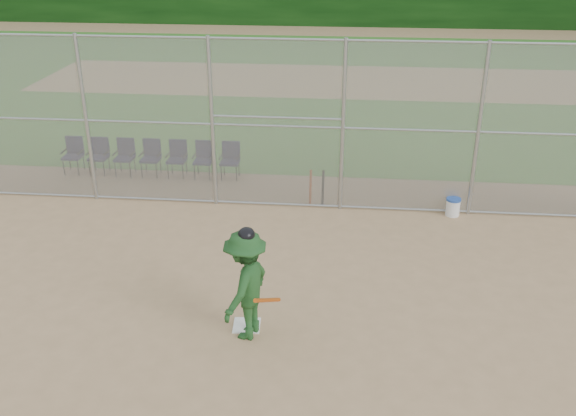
# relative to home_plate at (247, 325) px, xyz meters

# --- Properties ---
(ground) EXTENTS (100.00, 100.00, 0.00)m
(ground) POSITION_rel_home_plate_xyz_m (0.46, -0.01, -0.01)
(ground) COLOR tan
(ground) RESTS_ON ground
(grass_strip) EXTENTS (100.00, 100.00, 0.00)m
(grass_strip) POSITION_rel_home_plate_xyz_m (0.46, 17.99, -0.00)
(grass_strip) COLOR #2E6B20
(grass_strip) RESTS_ON ground
(dirt_patch_far) EXTENTS (24.00, 24.00, 0.00)m
(dirt_patch_far) POSITION_rel_home_plate_xyz_m (0.46, 17.99, -0.00)
(dirt_patch_far) COLOR tan
(dirt_patch_far) RESTS_ON ground
(backstop_fence) EXTENTS (16.09, 0.09, 4.00)m
(backstop_fence) POSITION_rel_home_plate_xyz_m (0.46, 4.99, 2.06)
(backstop_fence) COLOR gray
(backstop_fence) RESTS_ON ground
(home_plate) EXTENTS (0.49, 0.49, 0.02)m
(home_plate) POSITION_rel_home_plate_xyz_m (0.00, 0.00, 0.00)
(home_plate) COLOR white
(home_plate) RESTS_ON ground
(batter_at_plate) EXTENTS (1.10, 1.47, 1.99)m
(batter_at_plate) POSITION_rel_home_plate_xyz_m (0.05, -0.23, 0.95)
(batter_at_plate) COLOR #1C471E
(batter_at_plate) RESTS_ON ground
(water_cooler) EXTENTS (0.34, 0.34, 0.43)m
(water_cooler) POSITION_rel_home_plate_xyz_m (4.08, 4.86, 0.21)
(water_cooler) COLOR white
(water_cooler) RESTS_ON ground
(spare_bats) EXTENTS (0.36, 0.27, 0.84)m
(spare_bats) POSITION_rel_home_plate_xyz_m (0.89, 5.22, 0.41)
(spare_bats) COLOR #D84C14
(spare_bats) RESTS_ON ground
(chair_0) EXTENTS (0.54, 0.52, 0.96)m
(chair_0) POSITION_rel_home_plate_xyz_m (-5.78, 6.64, 0.47)
(chair_0) COLOR #0E0F35
(chair_0) RESTS_ON ground
(chair_1) EXTENTS (0.54, 0.52, 0.96)m
(chair_1) POSITION_rel_home_plate_xyz_m (-5.06, 6.64, 0.47)
(chair_1) COLOR #0E0F35
(chair_1) RESTS_ON ground
(chair_2) EXTENTS (0.54, 0.52, 0.96)m
(chair_2) POSITION_rel_home_plate_xyz_m (-4.35, 6.64, 0.47)
(chair_2) COLOR #0E0F35
(chair_2) RESTS_ON ground
(chair_3) EXTENTS (0.54, 0.52, 0.96)m
(chair_3) POSITION_rel_home_plate_xyz_m (-3.63, 6.64, 0.47)
(chair_3) COLOR #0E0F35
(chair_3) RESTS_ON ground
(chair_4) EXTENTS (0.54, 0.52, 0.96)m
(chair_4) POSITION_rel_home_plate_xyz_m (-2.92, 6.64, 0.47)
(chair_4) COLOR #0E0F35
(chair_4) RESTS_ON ground
(chair_5) EXTENTS (0.54, 0.52, 0.96)m
(chair_5) POSITION_rel_home_plate_xyz_m (-2.20, 6.64, 0.47)
(chair_5) COLOR #0E0F35
(chair_5) RESTS_ON ground
(chair_6) EXTENTS (0.54, 0.52, 0.96)m
(chair_6) POSITION_rel_home_plate_xyz_m (-1.49, 6.64, 0.47)
(chair_6) COLOR #0E0F35
(chair_6) RESTS_ON ground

